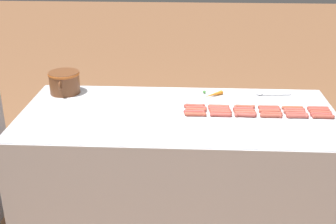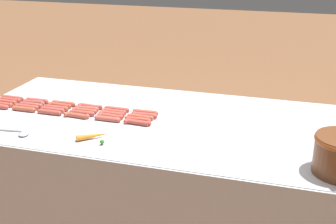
# 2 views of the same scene
# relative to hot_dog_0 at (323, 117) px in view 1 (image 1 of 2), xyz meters

# --- Properties ---
(ground_plane) EXTENTS (20.00, 20.00, 0.00)m
(ground_plane) POSITION_rel_hot_dog_0_xyz_m (0.04, 0.97, -0.91)
(ground_plane) COLOR brown
(griddle_counter) EXTENTS (1.04, 2.18, 0.90)m
(griddle_counter) POSITION_rel_hot_dog_0_xyz_m (0.04, 0.97, -0.46)
(griddle_counter) COLOR #BCBCC1
(griddle_counter) RESTS_ON ground_plane
(hot_dog_0) EXTENTS (0.03, 0.15, 0.03)m
(hot_dog_0) POSITION_rel_hot_dog_0_xyz_m (0.00, 0.00, 0.00)
(hot_dog_0) COLOR #AC483A
(hot_dog_0) RESTS_ON griddle_counter
(hot_dog_1) EXTENTS (0.03, 0.15, 0.03)m
(hot_dog_1) POSITION_rel_hot_dog_0_xyz_m (-0.00, 0.17, 0.00)
(hot_dog_1) COLOR #AD4A40
(hot_dog_1) RESTS_ON griddle_counter
(hot_dog_2) EXTENTS (0.03, 0.15, 0.03)m
(hot_dog_2) POSITION_rel_hot_dog_0_xyz_m (-0.00, 0.35, 0.00)
(hot_dog_2) COLOR #AB4A3B
(hot_dog_2) RESTS_ON griddle_counter
(hot_dog_3) EXTENTS (0.04, 0.15, 0.03)m
(hot_dog_3) POSITION_rel_hot_dog_0_xyz_m (-0.00, 0.52, 0.00)
(hot_dog_3) COLOR #AE483F
(hot_dog_3) RESTS_ON griddle_counter
(hot_dog_4) EXTENTS (0.03, 0.15, 0.03)m
(hot_dog_4) POSITION_rel_hot_dog_0_xyz_m (-0.00, 0.68, 0.00)
(hot_dog_4) COLOR #B84940
(hot_dog_4) RESTS_ON griddle_counter
(hot_dog_5) EXTENTS (0.03, 0.15, 0.03)m
(hot_dog_5) POSITION_rel_hot_dog_0_xyz_m (-0.00, 0.85, 0.00)
(hot_dog_5) COLOR #B84D39
(hot_dog_5) RESTS_ON griddle_counter
(hot_dog_6) EXTENTS (0.03, 0.15, 0.03)m
(hot_dog_6) POSITION_rel_hot_dog_0_xyz_m (0.03, 0.00, 0.00)
(hot_dog_6) COLOR #B4453E
(hot_dog_6) RESTS_ON griddle_counter
(hot_dog_7) EXTENTS (0.04, 0.15, 0.03)m
(hot_dog_7) POSITION_rel_hot_dog_0_xyz_m (0.03, 0.17, 0.00)
(hot_dog_7) COLOR #AD4B41
(hot_dog_7) RESTS_ON griddle_counter
(hot_dog_8) EXTENTS (0.03, 0.15, 0.03)m
(hot_dog_8) POSITION_rel_hot_dog_0_xyz_m (0.03, 0.34, 0.00)
(hot_dog_8) COLOR #B84839
(hot_dog_8) RESTS_ON griddle_counter
(hot_dog_9) EXTENTS (0.03, 0.15, 0.03)m
(hot_dog_9) POSITION_rel_hot_dog_0_xyz_m (0.03, 0.51, 0.00)
(hot_dog_9) COLOR #B05141
(hot_dog_9) RESTS_ON griddle_counter
(hot_dog_10) EXTENTS (0.03, 0.15, 0.03)m
(hot_dog_10) POSITION_rel_hot_dog_0_xyz_m (0.04, 0.68, 0.00)
(hot_dog_10) COLOR #B74A3C
(hot_dog_10) RESTS_ON griddle_counter
(hot_dog_11) EXTENTS (0.03, 0.15, 0.03)m
(hot_dog_11) POSITION_rel_hot_dog_0_xyz_m (0.04, 0.86, 0.00)
(hot_dog_11) COLOR #B7453E
(hot_dog_11) RESTS_ON griddle_counter
(hot_dog_12) EXTENTS (0.03, 0.15, 0.03)m
(hot_dog_12) POSITION_rel_hot_dog_0_xyz_m (0.07, 0.00, 0.00)
(hot_dog_12) COLOR #B44B3A
(hot_dog_12) RESTS_ON griddle_counter
(hot_dog_13) EXTENTS (0.03, 0.15, 0.03)m
(hot_dog_13) POSITION_rel_hot_dog_0_xyz_m (0.07, 0.17, 0.00)
(hot_dog_13) COLOR #B14F41
(hot_dog_13) RESTS_ON griddle_counter
(hot_dog_14) EXTENTS (0.03, 0.15, 0.03)m
(hot_dog_14) POSITION_rel_hot_dog_0_xyz_m (0.07, 0.34, 0.00)
(hot_dog_14) COLOR #AE4D3C
(hot_dog_14) RESTS_ON griddle_counter
(hot_dog_15) EXTENTS (0.03, 0.15, 0.03)m
(hot_dog_15) POSITION_rel_hot_dog_0_xyz_m (0.07, 0.52, 0.00)
(hot_dog_15) COLOR #B04C3A
(hot_dog_15) RESTS_ON griddle_counter
(hot_dog_16) EXTENTS (0.03, 0.15, 0.03)m
(hot_dog_16) POSITION_rel_hot_dog_0_xyz_m (0.07, 0.68, 0.00)
(hot_dog_16) COLOR #B2493B
(hot_dog_16) RESTS_ON griddle_counter
(hot_dog_17) EXTENTS (0.03, 0.15, 0.03)m
(hot_dog_17) POSITION_rel_hot_dog_0_xyz_m (0.07, 0.85, 0.00)
(hot_dog_17) COLOR #B14D39
(hot_dog_17) RESTS_ON griddle_counter
(hot_dog_18) EXTENTS (0.03, 0.15, 0.03)m
(hot_dog_18) POSITION_rel_hot_dog_0_xyz_m (0.11, 0.00, 0.00)
(hot_dog_18) COLOR #B7493D
(hot_dog_18) RESTS_ON griddle_counter
(hot_dog_19) EXTENTS (0.03, 0.15, 0.03)m
(hot_dog_19) POSITION_rel_hot_dog_0_xyz_m (0.11, 0.17, 0.00)
(hot_dog_19) COLOR #AF4B40
(hot_dog_19) RESTS_ON griddle_counter
(hot_dog_20) EXTENTS (0.03, 0.15, 0.03)m
(hot_dog_20) POSITION_rel_hot_dog_0_xyz_m (0.11, 0.34, 0.00)
(hot_dog_20) COLOR #B84740
(hot_dog_20) RESTS_ON griddle_counter
(hot_dog_21) EXTENTS (0.03, 0.15, 0.03)m
(hot_dog_21) POSITION_rel_hot_dog_0_xyz_m (0.11, 0.52, 0.00)
(hot_dog_21) COLOR #AC463F
(hot_dog_21) RESTS_ON griddle_counter
(hot_dog_22) EXTENTS (0.03, 0.15, 0.03)m
(hot_dog_22) POSITION_rel_hot_dog_0_xyz_m (0.11, 0.69, 0.00)
(hot_dog_22) COLOR #AF483F
(hot_dog_22) RESTS_ON griddle_counter
(hot_dog_23) EXTENTS (0.03, 0.15, 0.03)m
(hot_dog_23) POSITION_rel_hot_dog_0_xyz_m (0.11, 0.85, 0.00)
(hot_dog_23) COLOR #B8463A
(hot_dog_23) RESTS_ON griddle_counter
(hot_dog_24) EXTENTS (0.03, 0.15, 0.03)m
(hot_dog_24) POSITION_rel_hot_dog_0_xyz_m (0.15, -0.00, 0.00)
(hot_dog_24) COLOR #B64B40
(hot_dog_24) RESTS_ON griddle_counter
(hot_dog_25) EXTENTS (0.03, 0.15, 0.03)m
(hot_dog_25) POSITION_rel_hot_dog_0_xyz_m (0.14, 0.17, 0.00)
(hot_dog_25) COLOR #B45339
(hot_dog_25) RESTS_ON griddle_counter
(hot_dog_26) EXTENTS (0.03, 0.15, 0.03)m
(hot_dog_26) POSITION_rel_hot_dog_0_xyz_m (0.15, 0.34, 0.00)
(hot_dog_26) COLOR #AC4839
(hot_dog_26) RESTS_ON griddle_counter
(hot_dog_27) EXTENTS (0.04, 0.15, 0.03)m
(hot_dog_27) POSITION_rel_hot_dog_0_xyz_m (0.15, 0.51, 0.00)
(hot_dog_27) COLOR #B6503C
(hot_dog_27) RESTS_ON griddle_counter
(hot_dog_28) EXTENTS (0.03, 0.15, 0.03)m
(hot_dog_28) POSITION_rel_hot_dog_0_xyz_m (0.14, 0.69, 0.00)
(hot_dog_28) COLOR #B95242
(hot_dog_28) RESTS_ON griddle_counter
(hot_dog_29) EXTENTS (0.04, 0.15, 0.03)m
(hot_dog_29) POSITION_rel_hot_dog_0_xyz_m (0.15, 0.86, 0.00)
(hot_dog_29) COLOR #B64539
(hot_dog_29) RESTS_ON griddle_counter
(bean_pot) EXTENTS (0.30, 0.24, 0.17)m
(bean_pot) POSITION_rel_hot_dog_0_xyz_m (0.39, 1.85, 0.08)
(bean_pot) COLOR brown
(bean_pot) RESTS_ON griddle_counter
(serving_spoon) EXTENTS (0.08, 0.27, 0.02)m
(serving_spoon) POSITION_rel_hot_dog_0_xyz_m (0.42, 0.32, -0.01)
(serving_spoon) COLOR #B7B7BC
(serving_spoon) RESTS_ON griddle_counter
(carrot) EXTENTS (0.13, 0.16, 0.03)m
(carrot) POSITION_rel_hot_dog_0_xyz_m (0.37, 0.72, 0.00)
(carrot) COLOR orange
(carrot) RESTS_ON griddle_counter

